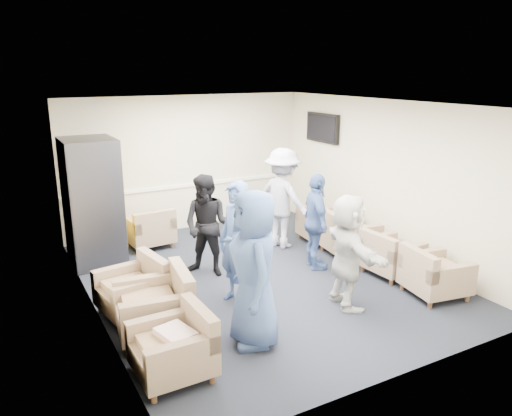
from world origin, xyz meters
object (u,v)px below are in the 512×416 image
armchair_left_near (177,349)px  armchair_left_far (136,290)px  armchair_left_mid (158,308)px  person_front_right (348,251)px  vending_machine (93,202)px  person_front_left (254,269)px  armchair_right_far (319,226)px  armchair_right_midnear (390,256)px  person_mid_right (316,222)px  armchair_right_midfar (347,237)px  armchair_right_near (432,276)px  person_back_right (283,198)px  person_mid_left (237,244)px  person_back_left (207,226)px  armchair_corner (150,230)px

armchair_left_near → armchair_left_far: armchair_left_far is taller
armchair_left_near → armchair_left_mid: size_ratio=0.81×
armchair_left_near → person_front_right: (2.63, 0.44, 0.49)m
vending_machine → person_front_left: size_ratio=1.12×
armchair_left_far → armchair_right_far: (3.87, 1.20, -0.02)m
armchair_left_mid → person_front_right: (2.53, -0.49, 0.45)m
armchair_right_midnear → person_mid_right: (-0.87, 0.81, 0.49)m
armchair_left_mid → armchair_right_midfar: 3.93m
armchair_left_near → armchair_right_near: 3.91m
armchair_left_near → armchair_right_far: bearing=125.0°
armchair_left_near → person_back_right: person_back_right is taller
armchair_left_mid → armchair_left_far: (-0.09, 0.69, -0.03)m
armchair_left_mid → person_mid_left: person_mid_left is taller
armchair_left_mid → vending_machine: bearing=-169.3°
vending_machine → person_mid_right: vending_machine is taller
person_back_left → armchair_right_midnear: bearing=18.3°
armchair_left_mid → armchair_left_far: bearing=-165.3°
armchair_right_near → armchair_right_far: size_ratio=1.08×
armchair_right_near → armchair_right_midnear: armchair_right_near is taller
armchair_left_near → vending_machine: size_ratio=0.38×
armchair_right_far → person_back_left: (-2.50, -0.45, 0.51)m
armchair_left_far → person_mid_right: person_mid_right is taller
armchair_corner → vending_machine: vending_machine is taller
person_mid_right → armchair_right_midnear: bearing=-114.9°
armchair_left_mid → person_front_left: 1.33m
armchair_right_near → vending_machine: bearing=56.2°
armchair_left_far → person_back_left: person_back_left is taller
armchair_left_mid → person_back_right: 3.66m
armchair_right_far → person_back_left: size_ratio=0.51×
armchair_right_near → armchair_right_midfar: bearing=10.0°
person_front_right → armchair_right_near: bearing=-93.1°
armchair_right_far → person_mid_right: (-0.84, -1.05, 0.49)m
armchair_left_far → person_front_right: bearing=56.8°
person_mid_left → armchair_left_near: bearing=-62.4°
armchair_right_near → armchair_left_far: bearing=77.7°
armchair_left_mid → armchair_left_far: 0.70m
person_front_left → armchair_left_mid: bearing=-113.0°
armchair_right_far → person_front_left: (-2.83, -2.62, 0.64)m
armchair_left_mid → person_mid_right: size_ratio=0.62×
armchair_right_midfar → person_front_left: bearing=130.4°
armchair_right_far → person_mid_right: size_ratio=0.52×
person_back_right → armchair_right_near: bearing=176.1°
armchair_right_midfar → person_front_left: size_ratio=0.50×
armchair_corner → vending_machine: 1.29m
armchair_left_mid → person_front_left: size_ratio=0.52×
armchair_corner → person_mid_left: size_ratio=0.48×
armchair_left_mid → person_mid_left: bearing=112.6°
armchair_left_far → person_mid_right: 3.07m
armchair_left_mid → armchair_left_far: armchair_left_mid is taller
armchair_right_midfar → person_mid_left: size_ratio=0.55×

